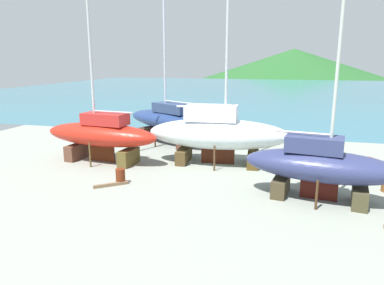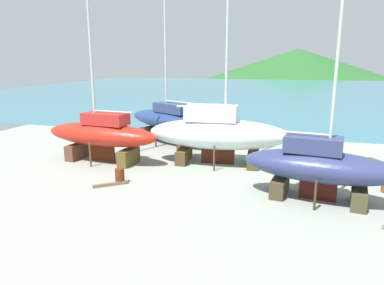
{
  "view_description": "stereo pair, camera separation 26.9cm",
  "coord_description": "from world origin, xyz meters",
  "px_view_note": "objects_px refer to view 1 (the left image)",
  "views": [
    {
      "loc": [
        4.34,
        -23.37,
        6.86
      ],
      "look_at": [
        -1.6,
        -0.79,
        1.47
      ],
      "focal_mm": 33.24,
      "sensor_mm": 36.0,
      "label": 1
    },
    {
      "loc": [
        4.6,
        -23.3,
        6.86
      ],
      "look_at": [
        -1.6,
        -0.79,
        1.47
      ],
      "focal_mm": 33.24,
      "sensor_mm": 36.0,
      "label": 2
    }
  ],
  "objects_px": {
    "sailboat_small_center": "(320,165)",
    "sailboat_far_slipway": "(218,133)",
    "worker": "(164,122)",
    "barrel_tar_black": "(310,168)",
    "sailboat_large_starboard": "(101,134)",
    "barrel_tipped_left": "(330,154)",
    "sailboat_mid_port": "(170,120)",
    "barrel_blue_faded": "(120,176)"
  },
  "relations": [
    {
      "from": "sailboat_large_starboard",
      "to": "sailboat_small_center",
      "type": "relative_size",
      "value": 1.16
    },
    {
      "from": "sailboat_far_slipway",
      "to": "barrel_tar_black",
      "type": "distance_m",
      "value": 6.34
    },
    {
      "from": "sailboat_small_center",
      "to": "barrel_tar_black",
      "type": "relative_size",
      "value": 14.99
    },
    {
      "from": "sailboat_large_starboard",
      "to": "barrel_blue_faded",
      "type": "xyz_separation_m",
      "value": [
        3.2,
        -3.77,
        -1.55
      ]
    },
    {
      "from": "sailboat_large_starboard",
      "to": "barrel_tar_black",
      "type": "height_order",
      "value": "sailboat_large_starboard"
    },
    {
      "from": "barrel_tipped_left",
      "to": "sailboat_mid_port",
      "type": "bearing_deg",
      "value": 173.57
    },
    {
      "from": "sailboat_mid_port",
      "to": "sailboat_far_slipway",
      "type": "height_order",
      "value": "sailboat_far_slipway"
    },
    {
      "from": "sailboat_far_slipway",
      "to": "barrel_tar_black",
      "type": "bearing_deg",
      "value": -8.58
    },
    {
      "from": "worker",
      "to": "barrel_tipped_left",
      "type": "distance_m",
      "value": 16.31
    },
    {
      "from": "sailboat_large_starboard",
      "to": "barrel_tipped_left",
      "type": "xyz_separation_m",
      "value": [
        15.38,
        5.14,
        -1.71
      ]
    },
    {
      "from": "sailboat_small_center",
      "to": "barrel_blue_faded",
      "type": "distance_m",
      "value": 10.79
    },
    {
      "from": "sailboat_far_slipway",
      "to": "barrel_blue_faded",
      "type": "xyz_separation_m",
      "value": [
        -4.57,
        -5.42,
        -1.72
      ]
    },
    {
      "from": "sailboat_mid_port",
      "to": "sailboat_far_slipway",
      "type": "xyz_separation_m",
      "value": [
        5.0,
        -4.92,
        0.12
      ]
    },
    {
      "from": "sailboat_small_center",
      "to": "sailboat_far_slipway",
      "type": "bearing_deg",
      "value": 149.27
    },
    {
      "from": "sailboat_mid_port",
      "to": "sailboat_large_starboard",
      "type": "distance_m",
      "value": 7.13
    },
    {
      "from": "sailboat_small_center",
      "to": "worker",
      "type": "bearing_deg",
      "value": 140.39
    },
    {
      "from": "sailboat_far_slipway",
      "to": "barrel_tipped_left",
      "type": "bearing_deg",
      "value": 21.33
    },
    {
      "from": "sailboat_far_slipway",
      "to": "sailboat_large_starboard",
      "type": "distance_m",
      "value": 7.94
    },
    {
      "from": "sailboat_large_starboard",
      "to": "barrel_blue_faded",
      "type": "relative_size",
      "value": 16.75
    },
    {
      "from": "sailboat_mid_port",
      "to": "barrel_blue_faded",
      "type": "relative_size",
      "value": 15.87
    },
    {
      "from": "worker",
      "to": "barrel_tar_black",
      "type": "bearing_deg",
      "value": 165.04
    },
    {
      "from": "worker",
      "to": "barrel_tipped_left",
      "type": "relative_size",
      "value": 1.89
    },
    {
      "from": "barrel_tipped_left",
      "to": "barrel_tar_black",
      "type": "bearing_deg",
      "value": -111.34
    },
    {
      "from": "worker",
      "to": "barrel_tar_black",
      "type": "height_order",
      "value": "worker"
    },
    {
      "from": "barrel_tar_black",
      "to": "barrel_tipped_left",
      "type": "bearing_deg",
      "value": 68.66
    },
    {
      "from": "sailboat_small_center",
      "to": "worker",
      "type": "relative_size",
      "value": 7.68
    },
    {
      "from": "sailboat_far_slipway",
      "to": "barrel_blue_faded",
      "type": "distance_m",
      "value": 7.29
    },
    {
      "from": "sailboat_far_slipway",
      "to": "sailboat_large_starboard",
      "type": "xyz_separation_m",
      "value": [
        -7.76,
        -1.65,
        -0.16
      ]
    },
    {
      "from": "barrel_tipped_left",
      "to": "sailboat_large_starboard",
      "type": "bearing_deg",
      "value": -161.52
    },
    {
      "from": "barrel_blue_faded",
      "to": "barrel_tar_black",
      "type": "xyz_separation_m",
      "value": [
        10.6,
        4.86,
        -0.13
      ]
    },
    {
      "from": "sailboat_large_starboard",
      "to": "sailboat_small_center",
      "type": "distance_m",
      "value": 14.31
    },
    {
      "from": "sailboat_small_center",
      "to": "barrel_tar_black",
      "type": "bearing_deg",
      "value": 99.96
    },
    {
      "from": "sailboat_mid_port",
      "to": "barrel_tipped_left",
      "type": "distance_m",
      "value": 12.82
    },
    {
      "from": "sailboat_large_starboard",
      "to": "barrel_tipped_left",
      "type": "distance_m",
      "value": 16.31
    },
    {
      "from": "sailboat_large_starboard",
      "to": "barrel_tar_black",
      "type": "bearing_deg",
      "value": -169.84
    },
    {
      "from": "sailboat_far_slipway",
      "to": "barrel_blue_faded",
      "type": "height_order",
      "value": "sailboat_far_slipway"
    },
    {
      "from": "sailboat_large_starboard",
      "to": "barrel_blue_faded",
      "type": "distance_m",
      "value": 5.18
    },
    {
      "from": "barrel_tipped_left",
      "to": "sailboat_far_slipway",
      "type": "bearing_deg",
      "value": -155.35
    },
    {
      "from": "barrel_blue_faded",
      "to": "barrel_tipped_left",
      "type": "height_order",
      "value": "barrel_blue_faded"
    },
    {
      "from": "sailboat_small_center",
      "to": "barrel_tipped_left",
      "type": "relative_size",
      "value": 14.52
    },
    {
      "from": "sailboat_small_center",
      "to": "worker",
      "type": "height_order",
      "value": "sailboat_small_center"
    },
    {
      "from": "sailboat_mid_port",
      "to": "barrel_tar_black",
      "type": "relative_size",
      "value": 16.43
    }
  ]
}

